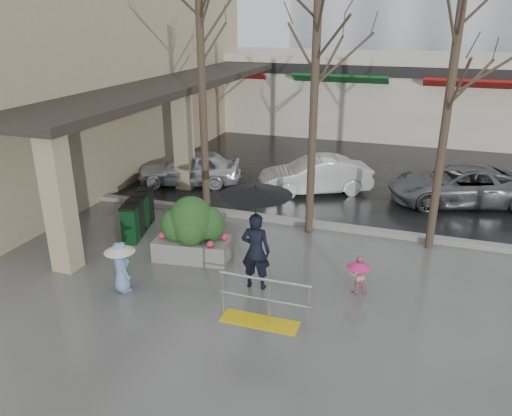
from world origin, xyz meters
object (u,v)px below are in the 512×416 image
Objects in this scene: child_blue at (121,262)px; planter at (193,229)px; news_boxes at (138,214)px; car_a at (190,168)px; car_c at (460,185)px; woman at (256,224)px; child_pink at (358,271)px; handrail at (263,307)px; tree_mideast at (454,60)px; tree_west at (201,45)px; car_b at (315,175)px; tree_midwest at (317,41)px.

planter reaches higher than child_blue.
car_a reaches higher than news_boxes.
planter is at bearing -62.71° from car_c.
child_pink is (2.23, 0.50, -1.05)m from woman.
child_blue is (-5.03, -1.60, 0.18)m from child_pink.
car_a is (-0.51, 4.41, 0.10)m from news_boxes.
car_c is at bearing -132.38° from child_pink.
car_c is at bearing 65.22° from handrail.
car_c is at bearing 77.48° from tree_mideast.
woman is at bearing -137.02° from tree_mideast.
child_pink is at bearing -5.20° from planter.
car_b is at bearing 52.21° from tree_west.
tree_mideast reaches higher than car_c.
car_b is (4.05, 4.98, 0.10)m from news_boxes.
tree_west reaches higher than car_c.
news_boxes is (-1.42, -1.59, -4.55)m from tree_west.
handrail is 6.83m from tree_midwest.
tree_midwest is 7.30m from car_c.
car_b is (4.56, 0.56, 0.00)m from car_a.
child_blue is at bearing -125.20° from tree_midwest.
child_blue is at bearing -58.35° from car_c.
tree_midwest is at bearing -82.19° from child_pink.
tree_mideast is 7.48m from planter.
news_boxes is 10.33m from car_c.
tree_mideast is 3.24× the size of planter.
child_pink is 0.24× the size of car_b.
tree_west is at bearing -51.37° from child_blue.
news_boxes is (-7.92, -1.59, -4.33)m from tree_mideast.
tree_mideast reaches higher than woman.
car_b is (1.85, 5.98, -0.16)m from planter.
tree_midwest reaches higher than tree_mideast.
planter reaches higher than car_a.
handrail is 8.22m from car_b.
handrail is 9.28m from car_a.
car_c is at bearing 44.43° from planter.
news_boxes is at bearing -168.65° from tree_mideast.
tree_mideast is at bearing -140.09° from child_pink.
woman is at bearing -10.67° from child_pink.
tree_midwest is 7.21m from child_blue.
tree_mideast reaches higher than car_a.
woman reaches higher than planter.
child_blue is 11.21m from car_c.
tree_midwest is (3.20, 0.00, 0.15)m from tree_west.
car_b is at bearing -92.05° from woman.
car_a is (-5.29, 7.63, 0.25)m from handrail.
handrail is at bearing -144.66° from child_blue.
child_blue is 0.32× the size of car_a.
tree_west is 6.34m from child_blue.
planter reaches higher than car_c.
woman is 4.71m from news_boxes.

